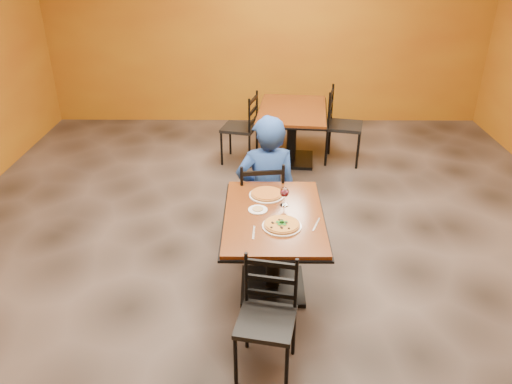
{
  "coord_description": "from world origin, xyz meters",
  "views": [
    {
      "loc": [
        -0.12,
        -3.96,
        2.75
      ],
      "look_at": [
        -0.15,
        -0.3,
        0.85
      ],
      "focal_mm": 34.38,
      "sensor_mm": 36.0,
      "label": 1
    }
  ],
  "objects_px": {
    "chair_main_near": "(266,322)",
    "side_plate": "(258,210)",
    "table_second": "(292,122)",
    "plate_main": "(282,226)",
    "chair_second_left": "(239,128)",
    "chair_second_right": "(345,126)",
    "pizza_far": "(267,194)",
    "wine_glass": "(284,196)",
    "chair_main_far": "(260,201)",
    "plate_far": "(267,195)",
    "table_main": "(273,234)",
    "diner": "(267,176)",
    "pizza_main": "(282,224)"
  },
  "relations": [
    {
      "from": "chair_second_right",
      "to": "side_plate",
      "type": "relative_size",
      "value": 6.34
    },
    {
      "from": "table_second",
      "to": "plate_main",
      "type": "height_order",
      "value": "plate_main"
    },
    {
      "from": "pizza_far",
      "to": "side_plate",
      "type": "relative_size",
      "value": 1.75
    },
    {
      "from": "table_second",
      "to": "chair_second_left",
      "type": "height_order",
      "value": "chair_second_left"
    },
    {
      "from": "chair_second_left",
      "to": "pizza_far",
      "type": "xyz_separation_m",
      "value": [
        0.34,
        -2.46,
        0.29
      ]
    },
    {
      "from": "chair_main_near",
      "to": "pizza_far",
      "type": "distance_m",
      "value": 1.28
    },
    {
      "from": "table_second",
      "to": "plate_far",
      "type": "bearing_deg",
      "value": -98.55
    },
    {
      "from": "chair_main_near",
      "to": "chair_main_far",
      "type": "bearing_deg",
      "value": 102.66
    },
    {
      "from": "chair_second_left",
      "to": "wine_glass",
      "type": "bearing_deg",
      "value": 24.62
    },
    {
      "from": "pizza_main",
      "to": "wine_glass",
      "type": "height_order",
      "value": "wine_glass"
    },
    {
      "from": "table_main",
      "to": "side_plate",
      "type": "distance_m",
      "value": 0.25
    },
    {
      "from": "pizza_far",
      "to": "diner",
      "type": "bearing_deg",
      "value": 89.06
    },
    {
      "from": "pizza_main",
      "to": "plate_main",
      "type": "bearing_deg",
      "value": 0.0
    },
    {
      "from": "chair_second_right",
      "to": "pizza_main",
      "type": "height_order",
      "value": "chair_second_right"
    },
    {
      "from": "chair_second_left",
      "to": "wine_glass",
      "type": "xyz_separation_m",
      "value": [
        0.48,
        -2.63,
        0.36
      ]
    },
    {
      "from": "pizza_main",
      "to": "wine_glass",
      "type": "distance_m",
      "value": 0.35
    },
    {
      "from": "chair_main_far",
      "to": "plate_far",
      "type": "relative_size",
      "value": 3.01
    },
    {
      "from": "table_second",
      "to": "side_plate",
      "type": "relative_size",
      "value": 8.9
    },
    {
      "from": "pizza_far",
      "to": "side_plate",
      "type": "bearing_deg",
      "value": -106.5
    },
    {
      "from": "chair_main_near",
      "to": "wine_glass",
      "type": "xyz_separation_m",
      "value": [
        0.16,
        1.07,
        0.41
      ]
    },
    {
      "from": "table_second",
      "to": "plate_main",
      "type": "bearing_deg",
      "value": -94.96
    },
    {
      "from": "table_main",
      "to": "chair_second_left",
      "type": "height_order",
      "value": "chair_second_left"
    },
    {
      "from": "table_main",
      "to": "plate_main",
      "type": "bearing_deg",
      "value": -73.65
    },
    {
      "from": "plate_far",
      "to": "pizza_far",
      "type": "xyz_separation_m",
      "value": [
        0.0,
        0.0,
        0.02
      ]
    },
    {
      "from": "pizza_main",
      "to": "side_plate",
      "type": "distance_m",
      "value": 0.32
    },
    {
      "from": "pizza_far",
      "to": "chair_second_right",
      "type": "bearing_deg",
      "value": 66.34
    },
    {
      "from": "plate_main",
      "to": "pizza_far",
      "type": "height_order",
      "value": "pizza_far"
    },
    {
      "from": "chair_main_far",
      "to": "chair_second_left",
      "type": "height_order",
      "value": "chair_second_left"
    },
    {
      "from": "chair_main_far",
      "to": "chair_second_right",
      "type": "distance_m",
      "value": 2.34
    },
    {
      "from": "chair_main_near",
      "to": "side_plate",
      "type": "height_order",
      "value": "chair_main_near"
    },
    {
      "from": "chair_second_left",
      "to": "pizza_main",
      "type": "relative_size",
      "value": 3.36
    },
    {
      "from": "chair_second_right",
      "to": "side_plate",
      "type": "distance_m",
      "value": 2.97
    },
    {
      "from": "pizza_main",
      "to": "wine_glass",
      "type": "xyz_separation_m",
      "value": [
        0.03,
        0.35,
        0.07
      ]
    },
    {
      "from": "wine_glass",
      "to": "plate_far",
      "type": "bearing_deg",
      "value": 130.34
    },
    {
      "from": "plate_main",
      "to": "plate_far",
      "type": "relative_size",
      "value": 1.0
    },
    {
      "from": "pizza_main",
      "to": "plate_far",
      "type": "distance_m",
      "value": 0.53
    },
    {
      "from": "chair_main_near",
      "to": "wine_glass",
      "type": "relative_size",
      "value": 4.75
    },
    {
      "from": "table_main",
      "to": "chair_main_far",
      "type": "height_order",
      "value": "chair_main_far"
    },
    {
      "from": "chair_main_far",
      "to": "plate_far",
      "type": "xyz_separation_m",
      "value": [
        0.06,
        -0.42,
        0.29
      ]
    },
    {
      "from": "pizza_far",
      "to": "chair_main_far",
      "type": "bearing_deg",
      "value": 98.38
    },
    {
      "from": "table_main",
      "to": "table_second",
      "type": "bearing_deg",
      "value": 83.54
    },
    {
      "from": "chair_second_left",
      "to": "pizza_main",
      "type": "height_order",
      "value": "chair_second_left"
    },
    {
      "from": "plate_main",
      "to": "table_second",
      "type": "bearing_deg",
      "value": 85.04
    },
    {
      "from": "table_second",
      "to": "plate_main",
      "type": "relative_size",
      "value": 4.6
    },
    {
      "from": "chair_second_right",
      "to": "plate_main",
      "type": "height_order",
      "value": "chair_second_right"
    },
    {
      "from": "table_second",
      "to": "chair_main_far",
      "type": "bearing_deg",
      "value": -101.91
    },
    {
      "from": "chair_main_far",
      "to": "chair_second_left",
      "type": "relative_size",
      "value": 0.98
    },
    {
      "from": "table_main",
      "to": "wine_glass",
      "type": "relative_size",
      "value": 6.83
    },
    {
      "from": "pizza_main",
      "to": "pizza_far",
      "type": "xyz_separation_m",
      "value": [
        -0.11,
        0.52,
        0.0
      ]
    },
    {
      "from": "pizza_far",
      "to": "plate_main",
      "type": "bearing_deg",
      "value": -77.78
    }
  ]
}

